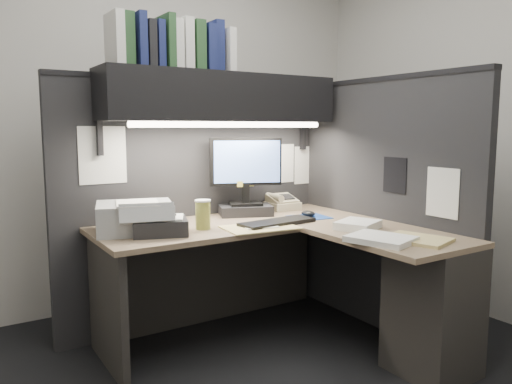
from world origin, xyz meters
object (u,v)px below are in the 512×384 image
Objects in this scene: keyboard at (277,222)px; telephone at (281,203)px; desk at (334,282)px; notebook_stack at (160,227)px; monitor at (246,185)px; printer at (135,217)px; overhead_shelf at (222,98)px; coffee_cup at (203,215)px.

telephone reaches higher than keyboard.
keyboard is at bearing -125.79° from telephone.
telephone is at bearing 46.99° from keyboard.
notebook_stack reaches higher than desk.
notebook_stack is (-0.70, 0.11, 0.03)m from keyboard.
monitor reaches higher than keyboard.
telephone is 0.76× the size of notebook_stack.
desk is 4.15× the size of printer.
keyboard reaches higher than desk.
printer is (-0.64, -0.14, -0.69)m from overhead_shelf.
coffee_cup is at bearing -5.25° from printer.
overhead_shelf is 0.80m from coffee_cup.
coffee_cup reaches higher than keyboard.
overhead_shelf is 3.01× the size of monitor.
telephone is at bearing 26.19° from printer.
desk is at bearing -58.26° from monitor.
notebook_stack is at bearing -152.89° from overhead_shelf.
desk is 10.56× the size of coffee_cup.
telephone and notebook_stack have the same top height.
keyboard is at bearing -69.50° from monitor.
printer reaches higher than coffee_cup.
desk is 0.89m from monitor.
keyboard is 1.20× the size of printer.
overhead_shelf reaches higher than notebook_stack.
coffee_cup reaches higher than desk.
printer reaches higher than desk.
monitor is 1.05× the size of keyboard.
overhead_shelf is 7.09× the size of telephone.
overhead_shelf is (-0.30, 0.75, 1.06)m from desk.
coffee_cup is at bearing -154.83° from telephone.
overhead_shelf is at bearing 44.41° from coffee_cup.
desk is 0.90m from telephone.
desk is 1.18m from printer.
overhead_shelf reaches higher than keyboard.
keyboard is (-0.14, 0.36, 0.30)m from desk.
monitor is at bearing 30.15° from coffee_cup.
telephone is at bearing 17.90° from notebook_stack.
keyboard is 0.46m from coffee_cup.
keyboard is at bearing -9.11° from notebook_stack.
notebook_stack is (-0.71, -0.26, -0.16)m from monitor.
telephone is at bearing 23.15° from coffee_cup.
monitor reaches higher than coffee_cup.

